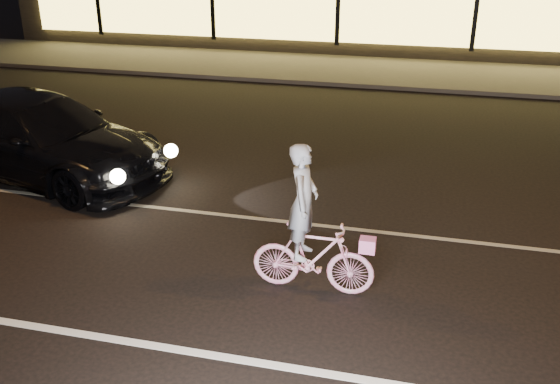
# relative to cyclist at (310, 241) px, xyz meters

# --- Properties ---
(ground) EXTENTS (90.00, 90.00, 0.00)m
(ground) POSITION_rel_cyclist_xyz_m (-2.00, -0.12, -0.73)
(ground) COLOR black
(ground) RESTS_ON ground
(lane_stripe_near) EXTENTS (60.00, 0.12, 0.01)m
(lane_stripe_near) POSITION_rel_cyclist_xyz_m (-2.00, -1.62, -0.72)
(lane_stripe_near) COLOR silver
(lane_stripe_near) RESTS_ON ground
(lane_stripe_far) EXTENTS (60.00, 0.10, 0.01)m
(lane_stripe_far) POSITION_rel_cyclist_xyz_m (-2.00, 1.88, -0.72)
(lane_stripe_far) COLOR gray
(lane_stripe_far) RESTS_ON ground
(sidewalk) EXTENTS (30.00, 4.00, 0.12)m
(sidewalk) POSITION_rel_cyclist_xyz_m (-2.00, 12.88, -0.67)
(sidewalk) COLOR #383533
(sidewalk) RESTS_ON ground
(cyclist) EXTENTS (1.62, 0.56, 2.04)m
(cyclist) POSITION_rel_cyclist_xyz_m (0.00, 0.00, 0.00)
(cyclist) COLOR #FF4F9A
(cyclist) RESTS_ON ground
(sedan) EXTENTS (5.62, 3.39, 1.52)m
(sedan) POSITION_rel_cyclist_xyz_m (-5.74, 2.78, 0.04)
(sedan) COLOR black
(sedan) RESTS_ON ground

